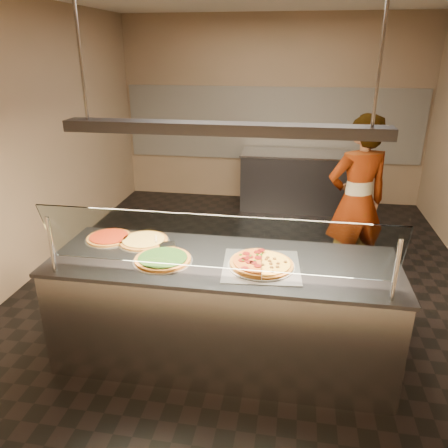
% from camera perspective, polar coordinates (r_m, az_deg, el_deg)
% --- Properties ---
extents(ground, '(5.00, 6.00, 0.02)m').
position_cam_1_polar(ground, '(5.09, 3.43, -7.26)').
color(ground, black).
rests_on(ground, ground).
extents(wall_back, '(5.00, 0.02, 3.00)m').
position_cam_1_polar(wall_back, '(7.51, 6.30, 14.39)').
color(wall_back, '#9B7F64').
rests_on(wall_back, ground).
extents(wall_front, '(5.00, 0.02, 3.00)m').
position_cam_1_polar(wall_front, '(1.77, -6.41, -11.45)').
color(wall_front, '#9B7F64').
rests_on(wall_front, ground).
extents(wall_left, '(0.02, 6.00, 3.00)m').
position_cam_1_polar(wall_left, '(5.40, -24.10, 9.72)').
color(wall_left, '#9B7F64').
rests_on(wall_left, ground).
extents(tile_band, '(4.90, 0.02, 1.20)m').
position_cam_1_polar(tile_band, '(7.51, 6.22, 12.85)').
color(tile_band, silver).
rests_on(tile_band, wall_back).
extents(serving_counter, '(2.73, 0.94, 0.93)m').
position_cam_1_polar(serving_counter, '(3.66, -0.15, -11.19)').
color(serving_counter, '#B7B7BC').
rests_on(serving_counter, ground).
extents(sneeze_guard, '(2.49, 0.18, 0.54)m').
position_cam_1_polar(sneeze_guard, '(3.00, -1.26, -2.52)').
color(sneeze_guard, '#B7B7BC').
rests_on(sneeze_guard, serving_counter).
extents(perforated_tray, '(0.62, 0.62, 0.01)m').
position_cam_1_polar(perforated_tray, '(3.34, 4.89, -5.43)').
color(perforated_tray, silver).
rests_on(perforated_tray, serving_counter).
extents(half_pizza_pepperoni, '(0.28, 0.50, 0.05)m').
position_cam_1_polar(half_pizza_pepperoni, '(3.34, 2.93, -4.86)').
color(half_pizza_pepperoni, brown).
rests_on(half_pizza_pepperoni, perforated_tray).
extents(half_pizza_sausage, '(0.28, 0.50, 0.04)m').
position_cam_1_polar(half_pizza_sausage, '(3.33, 6.91, -5.26)').
color(half_pizza_sausage, brown).
rests_on(half_pizza_sausage, perforated_tray).
extents(pizza_spinach, '(0.47, 0.47, 0.03)m').
position_cam_1_polar(pizza_spinach, '(3.44, -7.99, -4.53)').
color(pizza_spinach, silver).
rests_on(pizza_spinach, serving_counter).
extents(pizza_cheese, '(0.44, 0.44, 0.03)m').
position_cam_1_polar(pizza_cheese, '(3.80, -10.43, -2.11)').
color(pizza_cheese, silver).
rests_on(pizza_cheese, serving_counter).
extents(pizza_tomato, '(0.41, 0.41, 0.03)m').
position_cam_1_polar(pizza_tomato, '(3.92, -14.74, -1.68)').
color(pizza_tomato, silver).
rests_on(pizza_tomato, serving_counter).
extents(pizza_spatula, '(0.24, 0.22, 0.02)m').
position_cam_1_polar(pizza_spatula, '(3.73, -8.27, -2.20)').
color(pizza_spatula, '#B7B7BC').
rests_on(pizza_spatula, pizza_spinach).
extents(prep_table, '(1.74, 0.74, 0.93)m').
position_cam_1_polar(prep_table, '(7.25, 9.21, 5.62)').
color(prep_table, '#404046').
rests_on(prep_table, ground).
extents(worker, '(0.80, 0.67, 1.88)m').
position_cam_1_polar(worker, '(4.88, 16.90, 2.69)').
color(worker, '#312C37').
rests_on(worker, ground).
extents(heat_lamp_housing, '(2.30, 0.18, 0.08)m').
position_cam_1_polar(heat_lamp_housing, '(3.11, -0.17, 12.35)').
color(heat_lamp_housing, '#404046').
rests_on(heat_lamp_housing, ceiling).
extents(lamp_rod_left, '(0.02, 0.02, 1.01)m').
position_cam_1_polar(lamp_rod_left, '(3.38, -18.42, 21.37)').
color(lamp_rod_left, '#B7B7BC').
rests_on(lamp_rod_left, ceiling).
extents(lamp_rod_right, '(0.02, 0.02, 1.01)m').
position_cam_1_polar(lamp_rod_right, '(3.07, 20.00, 21.23)').
color(lamp_rod_right, '#B7B7BC').
rests_on(lamp_rod_right, ceiling).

